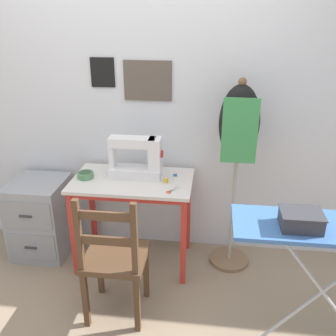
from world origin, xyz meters
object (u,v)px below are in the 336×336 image
Objects in this scene: wooden_chair at (114,259)px; scissors at (171,191)px; thread_spool_near_machine at (166,180)px; dress_form at (238,137)px; ironing_board at (334,233)px; storage_box at (301,220)px; fabric_bowl at (85,175)px; thread_spool_mid_table at (175,174)px; sewing_machine at (139,159)px; filing_cabinet at (41,217)px.

scissors is at bearing 53.65° from wooden_chair.
dress_form is at bearing 11.46° from thread_spool_near_machine.
dress_form is at bearing 121.95° from ironing_board.
fabric_bowl is at bearing 152.85° from storage_box.
thread_spool_mid_table is (0.06, 0.12, -0.01)m from thread_spool_near_machine.
sewing_machine is 0.38m from scissors.
ironing_board is (0.50, -0.80, -0.27)m from dress_form.
fabric_bowl is at bearing -175.21° from dress_form.
sewing_machine is 0.76m from dress_form.
ironing_board is at bearing -23.16° from fabric_bowl.
ironing_board is (1.23, -0.76, -0.07)m from sewing_machine.
ironing_board is 0.22m from storage_box.
storage_box reaches higher than thread_spool_mid_table.
filing_cabinet is at bearing 159.90° from ironing_board.
filing_cabinet is (-0.85, -0.00, -0.57)m from sewing_machine.
scissors is at bearing -12.13° from fabric_bowl.
sewing_machine reaches higher than thread_spool_near_machine.
thread_spool_near_machine reaches higher than scissors.
dress_form is at bearing -2.28° from thread_spool_mid_table.
fabric_bowl is 0.13× the size of wooden_chair.
ironing_board is at bearing 11.17° from storage_box.
filing_cabinet is at bearing -177.40° from thread_spool_mid_table.
wooden_chair is at bearing -114.73° from thread_spool_mid_table.
sewing_machine reaches higher than thread_spool_mid_table.
thread_spool_near_machine is at bearing 65.17° from wooden_chair.
dress_form is at bearing 41.04° from wooden_chair.
thread_spool_near_machine is 0.04× the size of ironing_board.
thread_spool_near_machine is 1.26× the size of thread_spool_mid_table.
storage_box reaches higher than fabric_bowl.
sewing_machine is 0.63× the size of filing_cabinet.
thread_spool_near_machine is 0.71m from wooden_chair.
fabric_bowl is at bearing 167.87° from scissors.
thread_spool_mid_table is 0.02× the size of dress_form.
thread_spool_near_machine reaches higher than filing_cabinet.
dress_form is 0.97m from ironing_board.
wooden_chair is at bearing -138.96° from dress_form.
fabric_bowl is 0.76m from wooden_chair.
sewing_machine is 1.85× the size of storage_box.
scissors is at bearing -37.60° from sewing_machine.
filing_cabinet is 2.27m from ironing_board.
fabric_bowl reaches higher than thread_spool_near_machine.
dress_form reaches higher than filing_cabinet.
sewing_machine is 0.43m from fabric_bowl.
storage_box reaches higher than filing_cabinet.
wooden_chair reaches higher than ironing_board.
sewing_machine is at bearing 85.86° from wooden_chair.
fabric_bowl is at bearing -7.97° from filing_cabinet.
ironing_board is (1.01, -0.69, 0.06)m from thread_spool_near_machine.
storage_box is (1.89, -0.80, 0.59)m from filing_cabinet.
thread_spool_mid_table is (0.27, 0.05, -0.13)m from sewing_machine.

